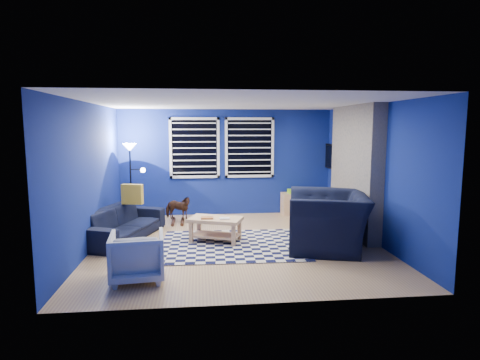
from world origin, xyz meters
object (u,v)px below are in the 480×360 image
Objects in this scene: rocking_horse at (178,208)px; cabinet at (295,203)px; sofa at (122,223)px; tv at (333,157)px; floor_lamp at (131,158)px; armchair_big at (328,221)px; armchair_bent at (137,256)px; coffee_table at (216,224)px.

cabinet reaches higher than rocking_horse.
tv is at bearing -52.52° from sofa.
tv is 0.58× the size of floor_lamp.
sofa is 3.27× the size of cabinet.
rocking_horse is 1.47m from floor_lamp.
armchair_big is 2.67m from cabinet.
cabinet is (0.08, 2.66, -0.21)m from armchair_big.
armchair_bent is (0.58, -2.11, 0.03)m from sofa.
rocking_horse is at bearing -168.00° from cabinet.
floor_lamp is at bearing -86.05° from armchair_bent.
tv reaches higher than armchair_bent.
armchair_bent is at bearing -80.09° from floor_lamp.
cabinet is at bearing 46.42° from coffee_table.
rocking_horse is (0.97, 1.14, 0.04)m from sofa.
tv is 4.90m from sofa.
rocking_horse is (-3.58, -0.32, -1.06)m from tv.
armchair_bent is at bearing -123.61° from coffee_table.
coffee_table is at bearing -92.47° from armchair_big.
coffee_table is (-1.91, 0.57, -0.16)m from armchair_big.
sofa is 2.82× the size of armchair_bent.
armchair_bent is (-3.06, -1.16, -0.15)m from armchair_big.
tv reaches higher than armchair_big.
floor_lamp is (-4.56, -0.17, 0.02)m from tv.
coffee_table is 2.89m from cabinet.
tv is 3.53m from coffee_table.
floor_lamp is at bearing 136.20° from coffee_table.
armchair_bent reaches higher than sofa.
rocking_horse is (0.39, 3.25, 0.01)m from armchair_bent.
armchair_bent is (-3.96, -3.57, -1.07)m from tv.
tv is at bearing -62.85° from rocking_horse.
tv reaches higher than rocking_horse.
coffee_table is 1.70× the size of cabinet.
armchair_bent is at bearing -164.83° from rocking_horse.
cabinet is 0.36× the size of floor_lamp.
cabinet is at bearing -167.71° from armchair_big.
rocking_horse reaches higher than coffee_table.
armchair_bent is 0.69× the size of coffee_table.
tv is 1.42m from cabinet.
floor_lamp is at bearing -177.81° from tv.
floor_lamp reaches higher than armchair_bent.
coffee_table is at bearing -43.80° from floor_lamp.
cabinet is at bearing -56.25° from rocking_horse.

